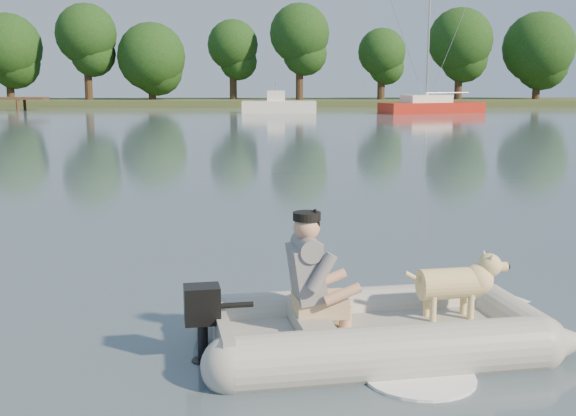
{
  "coord_description": "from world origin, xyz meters",
  "views": [
    {
      "loc": [
        -0.42,
        -6.8,
        2.39
      ],
      "look_at": [
        0.0,
        2.4,
        0.75
      ],
      "focal_mm": 45.0,
      "sensor_mm": 36.0,
      "label": 1
    }
  ],
  "objects_px": {
    "dog": "(449,289)",
    "man": "(309,269)",
    "sailboat": "(431,107)",
    "motorboat": "(279,98)",
    "dinghy": "(385,286)"
  },
  "relations": [
    {
      "from": "dinghy",
      "to": "man",
      "type": "xyz_separation_m",
      "value": [
        -0.68,
        -0.04,
        0.18
      ]
    },
    {
      "from": "motorboat",
      "to": "sailboat",
      "type": "relative_size",
      "value": 0.53
    },
    {
      "from": "dog",
      "to": "man",
      "type": "bearing_deg",
      "value": 180.0
    },
    {
      "from": "man",
      "to": "motorboat",
      "type": "relative_size",
      "value": 0.19
    },
    {
      "from": "dinghy",
      "to": "dog",
      "type": "height_order",
      "value": "dinghy"
    },
    {
      "from": "dinghy",
      "to": "dog",
      "type": "distance_m",
      "value": 0.64
    },
    {
      "from": "man",
      "to": "dog",
      "type": "relative_size",
      "value": 1.16
    },
    {
      "from": "man",
      "to": "dog",
      "type": "xyz_separation_m",
      "value": [
        1.3,
        0.18,
        -0.25
      ]
    },
    {
      "from": "dinghy",
      "to": "motorboat",
      "type": "bearing_deg",
      "value": 81.24
    },
    {
      "from": "dog",
      "to": "sailboat",
      "type": "relative_size",
      "value": 0.09
    },
    {
      "from": "dinghy",
      "to": "motorboat",
      "type": "distance_m",
      "value": 47.33
    },
    {
      "from": "dinghy",
      "to": "motorboat",
      "type": "height_order",
      "value": "motorboat"
    },
    {
      "from": "man",
      "to": "dog",
      "type": "distance_m",
      "value": 1.34
    },
    {
      "from": "motorboat",
      "to": "sailboat",
      "type": "distance_m",
      "value": 11.12
    },
    {
      "from": "sailboat",
      "to": "motorboat",
      "type": "bearing_deg",
      "value": 155.19
    }
  ]
}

